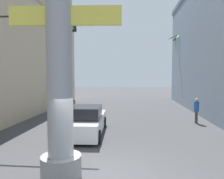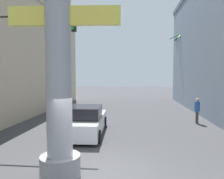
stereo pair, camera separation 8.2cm
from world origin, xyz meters
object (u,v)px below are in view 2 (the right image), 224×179
at_px(car_lead, 85,121).
at_px(palm_tree_far_left, 64,54).
at_px(neon_sign_pole, 58,21).
at_px(palm_tree_far_right, 182,59).
at_px(pedestrian_mid_right, 197,109).
at_px(traffic_light_mast, 18,52).
at_px(pedestrian_far_left, 70,98).

distance_m(car_lead, palm_tree_far_left, 14.33).
distance_m(neon_sign_pole, palm_tree_far_left, 18.33).
relative_size(palm_tree_far_right, pedestrian_mid_right, 4.96).
bearing_deg(neon_sign_pole, palm_tree_far_right, 68.81).
relative_size(traffic_light_mast, palm_tree_far_right, 0.74).
height_order(traffic_light_mast, palm_tree_far_left, palm_tree_far_left).
bearing_deg(car_lead, pedestrian_mid_right, 26.27).
distance_m(palm_tree_far_left, pedestrian_mid_right, 15.70).
distance_m(car_lead, pedestrian_far_left, 9.86).
height_order(car_lead, palm_tree_far_left, palm_tree_far_left).
bearing_deg(pedestrian_mid_right, pedestrian_far_left, 150.50).
bearing_deg(palm_tree_far_left, pedestrian_far_left, -63.48).
bearing_deg(pedestrian_mid_right, palm_tree_far_left, 142.74).
bearing_deg(traffic_light_mast, palm_tree_far_right, 55.13).
relative_size(palm_tree_far_left, pedestrian_mid_right, 5.42).
xyz_separation_m(traffic_light_mast, pedestrian_mid_right, (9.93, 4.33, -3.37)).
xyz_separation_m(car_lead, palm_tree_far_left, (-5.17, 12.44, 4.88)).
height_order(palm_tree_far_right, pedestrian_mid_right, palm_tree_far_right).
bearing_deg(car_lead, palm_tree_far_left, 112.55).
xyz_separation_m(neon_sign_pole, pedestrian_far_left, (-3.90, 14.22, -3.79)).
bearing_deg(pedestrian_far_left, pedestrian_mid_right, -29.50).
bearing_deg(pedestrian_far_left, neon_sign_pole, -74.67).
bearing_deg(palm_tree_far_right, pedestrian_mid_right, -97.03).
relative_size(pedestrian_mid_right, pedestrian_far_left, 0.98).
bearing_deg(neon_sign_pole, palm_tree_far_left, 107.53).
bearing_deg(pedestrian_far_left, traffic_light_mast, -87.76).
height_order(traffic_light_mast, pedestrian_far_left, traffic_light_mast).
relative_size(neon_sign_pole, pedestrian_mid_right, 6.02).
distance_m(neon_sign_pole, pedestrian_mid_right, 11.23).
bearing_deg(car_lead, neon_sign_pole, -85.99).
xyz_separation_m(neon_sign_pole, pedestrian_mid_right, (6.43, 8.37, -3.81)).
distance_m(traffic_light_mast, palm_tree_far_left, 13.63).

